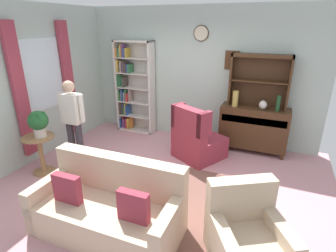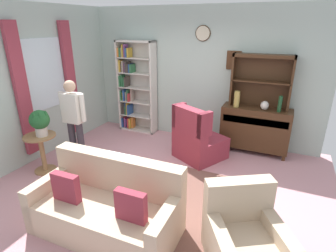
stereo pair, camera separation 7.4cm
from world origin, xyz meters
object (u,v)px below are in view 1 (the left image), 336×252
at_px(sideboard_hutch, 260,73).
at_px(plant_stand, 41,150).
at_px(bookshelf, 132,88).
at_px(bottle_wine, 278,103).
at_px(sideboard, 253,127).
at_px(book_stack, 137,161).
at_px(person_reading, 73,118).
at_px(coffee_table, 140,170).
at_px(couch_floral, 109,209).
at_px(vase_round, 263,105).
at_px(vase_tall, 235,99).
at_px(armchair_floral, 247,240).
at_px(wingback_chair, 196,140).
at_px(potted_plant_large, 39,122).

bearing_deg(sideboard_hutch, plant_stand, -143.24).
bearing_deg(bookshelf, bottle_wine, -3.09).
xyz_separation_m(sideboard, book_stack, (-1.49, -2.06, -0.05)).
bearing_deg(bookshelf, person_reading, -92.41).
relative_size(sideboard_hutch, bottle_wine, 3.68).
bearing_deg(coffee_table, bottle_wine, 48.49).
bearing_deg(coffee_table, sideboard_hutch, 57.72).
relative_size(plant_stand, person_reading, 0.44).
distance_m(bookshelf, couch_floral, 3.50).
height_order(bookshelf, vase_round, bookshelf).
bearing_deg(sideboard_hutch, bookshelf, -179.46).
xyz_separation_m(vase_round, bottle_wine, (0.26, -0.02, 0.06)).
height_order(sideboard, vase_tall, vase_tall).
height_order(sideboard_hutch, armchair_floral, sideboard_hutch).
bearing_deg(sideboard, wingback_chair, -140.96).
bearing_deg(armchair_floral, couch_floral, -174.41).
xyz_separation_m(bookshelf, vase_round, (2.92, -0.15, -0.03)).
xyz_separation_m(armchair_floral, plant_stand, (-3.51, 0.56, 0.13)).
xyz_separation_m(bottle_wine, person_reading, (-3.26, -1.75, -0.16)).
relative_size(vase_tall, wingback_chair, 0.29).
bearing_deg(sideboard_hutch, coffee_table, -122.28).
bearing_deg(couch_floral, book_stack, 98.05).
height_order(plant_stand, person_reading, person_reading).
bearing_deg(vase_tall, wingback_chair, -128.91).
height_order(sideboard_hutch, coffee_table, sideboard_hutch).
xyz_separation_m(person_reading, coffee_table, (1.46, -0.28, -0.55)).
xyz_separation_m(bookshelf, vase_tall, (2.40, -0.16, 0.03)).
bearing_deg(vase_round, coffee_table, -126.83).
relative_size(armchair_floral, coffee_table, 1.32).
height_order(couch_floral, person_reading, person_reading).
bearing_deg(vase_round, person_reading, -149.38).
bearing_deg(book_stack, sideboard, 54.08).
relative_size(bottle_wine, potted_plant_large, 0.67).
relative_size(vase_round, wingback_chair, 0.16).
relative_size(sideboard_hutch, plant_stand, 1.62).
height_order(plant_stand, potted_plant_large, potted_plant_large).
height_order(sideboard, sideboard_hutch, sideboard_hutch).
xyz_separation_m(sideboard, potted_plant_large, (-3.17, -2.30, 0.43)).
bearing_deg(couch_floral, wingback_chair, 79.69).
xyz_separation_m(wingback_chair, coffee_table, (-0.47, -1.36, -0.03)).
relative_size(vase_round, coffee_table, 0.21).
height_order(vase_tall, potted_plant_large, vase_tall).
relative_size(sideboard_hutch, vase_round, 6.47).
bearing_deg(person_reading, armchair_floral, -18.02).
height_order(bottle_wine, wingback_chair, bottle_wine).
bearing_deg(book_stack, couch_floral, -81.95).
bearing_deg(person_reading, vase_tall, 35.39).
bearing_deg(plant_stand, bottle_wine, 31.46).
bearing_deg(person_reading, couch_floral, -37.95).
bearing_deg(book_stack, person_reading, 171.20).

